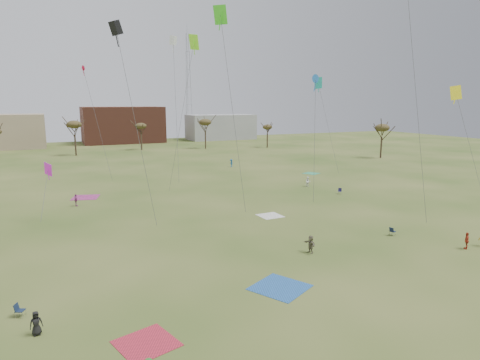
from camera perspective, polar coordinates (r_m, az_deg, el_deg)
name	(u,v)px	position (r m, az deg, el deg)	size (l,w,h in m)	color
ground	(301,272)	(34.98, 8.30, -12.21)	(260.00, 260.00, 0.00)	#2E4A17
spectator_fore_a	(467,241)	(44.64, 28.44, -7.27)	(0.93, 0.39, 1.59)	#AF321E
spectator_fore_c	(310,244)	(38.88, 9.56, -8.61)	(1.51, 0.48, 1.62)	brown
flyer_mid_a	(36,323)	(28.50, -25.97, -17.11)	(0.72, 0.47, 1.47)	black
spectator_mid_d	(76,200)	(59.19, -21.40, -2.57)	(0.93, 0.39, 1.59)	#8C3A76
spectator_mid_e	(308,182)	(68.71, 9.22, -0.24)	(0.78, 0.61, 1.61)	white
flyer_far_c	(231,163)	(88.59, -1.20, 2.32)	(1.08, 0.62, 1.68)	#1E558A
blanket_red	(146,344)	(26.02, -12.60, -20.88)	(3.07, 3.07, 0.03)	#B72437
blanket_blue	(280,287)	(32.06, 5.44, -14.34)	(3.65, 3.65, 0.03)	#2559A2
blanket_cream	(270,216)	(50.75, 4.12, -4.88)	(2.65, 2.65, 0.03)	silver
blanket_plum	(86,197)	(64.27, -20.25, -2.23)	(3.56, 3.56, 0.03)	#9C3071
blanket_olive	(311,173)	(81.75, 9.66, 0.89)	(2.68, 2.68, 0.03)	#379868
camp_chair_left	(20,313)	(31.30, -27.71, -15.69)	(0.71, 0.69, 0.87)	#15223A
camp_chair_center	(393,233)	(46.09, 20.02, -6.78)	(0.63, 0.59, 0.87)	#131C35
camp_chair_right	(340,192)	(64.21, 13.40, -1.64)	(0.73, 0.74, 0.87)	#19163D
kites_aloft	(203,57)	(53.40, -5.02, 16.27)	(59.04, 52.37, 26.72)	red
tree_line	(116,129)	(107.39, -16.45, 6.68)	(117.44, 49.32, 8.91)	#3A2B1E
building_brick	(123,125)	(148.98, -15.65, 7.25)	(26.00, 16.00, 12.00)	brown
building_grey	(221,127)	(156.34, -2.64, 7.21)	(24.00, 12.00, 9.00)	gray
radio_tower	(188,87)	(159.45, -7.06, 12.50)	(1.51, 1.72, 41.00)	#9EA3A8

